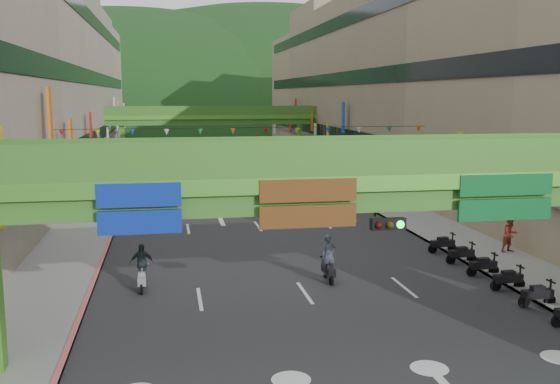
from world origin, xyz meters
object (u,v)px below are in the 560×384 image
overpass_near (380,198)px  scooter_rider_mid (234,190)px  scooter_rider_near (329,260)px  car_silver (156,163)px  pedestrian_red (510,237)px  car_yellow (233,155)px

overpass_near → scooter_rider_mid: size_ratio=13.46×
scooter_rider_near → overpass_near: bearing=-93.5°
scooter_rider_near → car_silver: scooter_rider_near is taller
car_silver → pedestrian_red: 47.18m
overpass_near → car_yellow: size_ratio=7.78×
scooter_rider_near → car_silver: size_ratio=0.54×
pedestrian_red → car_silver: bearing=99.8°
scooter_rider_near → car_yellow: size_ratio=0.61×
overpass_near → car_yellow: 63.43m
car_yellow → pedestrian_red: 52.97m
overpass_near → scooter_rider_mid: 30.15m
car_yellow → pedestrian_red: size_ratio=1.90×
overpass_near → pedestrian_red: overpass_near is taller
scooter_rider_mid → pedestrian_red: bearing=-55.7°
scooter_rider_near → scooter_rider_mid: scooter_rider_near is taller
scooter_rider_mid → pedestrian_red: scooter_rider_mid is taller
overpass_near → scooter_rider_mid: (-1.53, 29.83, -4.13)m
scooter_rider_mid → pedestrian_red: (12.79, -18.73, -0.13)m
car_silver → pedestrian_red: bearing=-71.5°
car_yellow → pedestrian_red: (9.37, -52.13, 0.34)m
overpass_near → scooter_rider_mid: overpass_near is taller
scooter_rider_near → car_silver: bearing=100.3°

